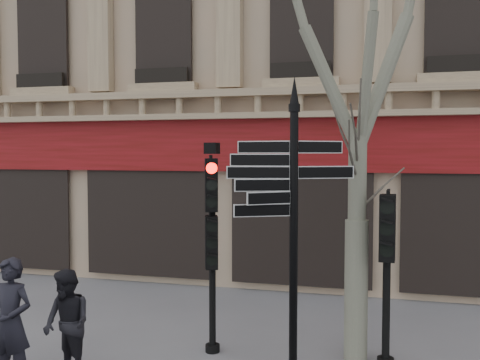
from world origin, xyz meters
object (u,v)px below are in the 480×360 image
object	(u,v)px
pedestrian_b	(67,324)
traffic_signal_secondary	(387,247)
fingerpost	(294,180)
traffic_signal_main	(212,221)
pedestrian_a	(11,322)

from	to	relation	value
pedestrian_b	traffic_signal_secondary	bearing A→B (deg)	46.32
fingerpost	pedestrian_b	world-z (taller)	fingerpost
traffic_signal_main	pedestrian_b	xyz separation A→B (m)	(-1.82, -1.55, -1.44)
pedestrian_a	pedestrian_b	xyz separation A→B (m)	(0.62, 0.47, -0.12)
traffic_signal_main	traffic_signal_secondary	bearing A→B (deg)	-18.31
fingerpost	traffic_signal_main	size ratio (longest dim) A/B	1.26
traffic_signal_main	traffic_signal_secondary	distance (m)	2.89
fingerpost	traffic_signal_main	xyz separation A→B (m)	(-1.55, 0.98, -0.76)
traffic_signal_main	pedestrian_a	size ratio (longest dim) A/B	1.90
traffic_signal_main	fingerpost	bearing A→B (deg)	-53.60
traffic_signal_secondary	pedestrian_b	xyz separation A→B (m)	(-4.68, -1.70, -1.10)
traffic_signal_secondary	traffic_signal_main	bearing A→B (deg)	-174.03
traffic_signal_main	pedestrian_a	xyz separation A→B (m)	(-2.43, -2.02, -1.32)
pedestrian_a	traffic_signal_main	bearing A→B (deg)	41.14
traffic_signal_main	pedestrian_a	bearing A→B (deg)	-161.69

